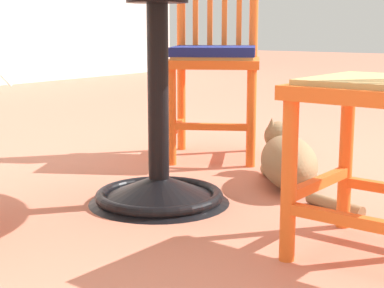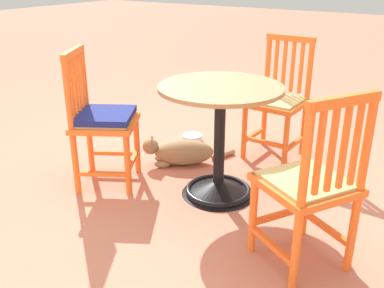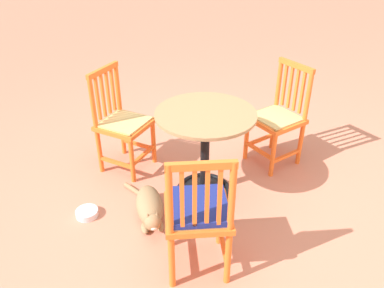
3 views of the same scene
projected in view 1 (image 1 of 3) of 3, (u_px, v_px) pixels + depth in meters
The scene contains 4 objects.
ground_plane at pixel (201, 197), 2.15m from camera, with size 24.00×24.00×0.00m, color #C6755B.
cafe_table at pixel (158, 120), 2.03m from camera, with size 0.76×0.76×0.73m.
orange_chair_tucked_in at pixel (215, 59), 2.74m from camera, with size 0.55×0.55×0.91m.
tabby_cat at pixel (287, 160), 2.30m from camera, with size 0.51×0.59×0.23m.
Camera 1 is at (-1.70, -1.19, 0.59)m, focal length 57.12 mm.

